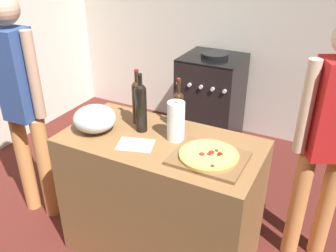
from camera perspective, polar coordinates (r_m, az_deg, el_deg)
The scene contains 14 objects.
ground_plane at distance 3.17m, azimuth 2.54°, elevation -11.16°, with size 4.68×3.39×0.02m, color #511E19.
kitchen_wall_rear at distance 3.90m, azimuth 12.44°, elevation 17.03°, with size 4.68×0.10×2.60m, color silver.
counter at distance 2.43m, azimuth -1.11°, elevation -11.39°, with size 1.23×0.63×0.89m, color olive.
cutting_board at distance 2.00m, azimuth 6.44°, elevation -5.07°, with size 0.40×0.32×0.02m, color brown.
pizza at distance 1.99m, azimuth 6.47°, elevation -4.57°, with size 0.33×0.33×0.03m.
mixing_bowl at distance 2.30m, azimuth -11.47°, elevation 1.14°, with size 0.27×0.27×0.16m.
paper_towel_roll at distance 2.14m, azimuth 1.26°, elevation 0.78°, with size 0.11×0.11×0.25m.
wine_bottle_clear at distance 2.33m, azimuth -4.83°, elevation 4.10°, with size 0.07×0.07×0.36m.
wine_bottle_green at distance 2.22m, azimuth -4.29°, elevation 3.21°, with size 0.07×0.07×0.38m.
wine_bottle_dark at distance 2.26m, azimuth 1.63°, elevation 2.80°, with size 0.06×0.06×0.34m.
recipe_sheet at distance 2.14m, azimuth -5.08°, elevation -2.96°, with size 0.21×0.15×0.00m, color white.
stove at distance 3.82m, azimuth 6.77°, elevation 4.22°, with size 0.59×0.59×0.97m.
person_in_stripes at distance 2.72m, azimuth -22.08°, elevation 3.82°, with size 0.37×0.21×1.69m.
person_in_red at distance 2.34m, azimuth 23.95°, elevation -1.56°, with size 0.36×0.28×1.61m.
Camera 1 is at (1.01, -0.86, 1.98)m, focal length 38.64 mm.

